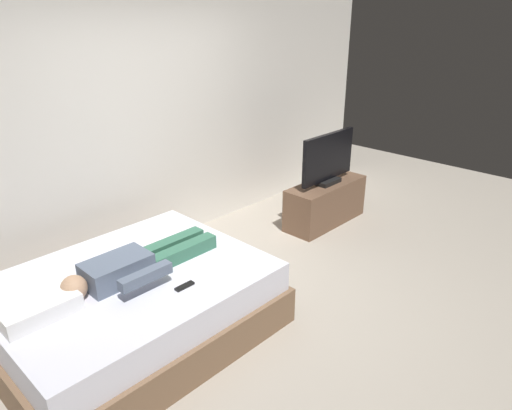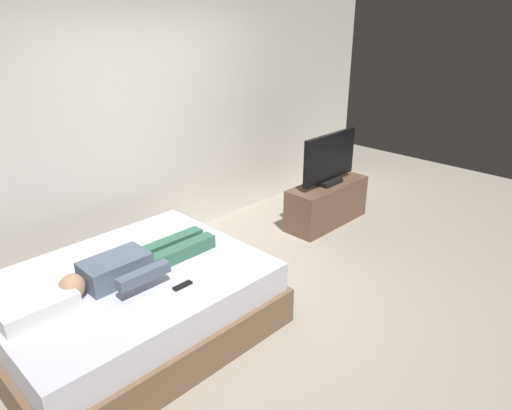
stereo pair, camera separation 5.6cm
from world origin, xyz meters
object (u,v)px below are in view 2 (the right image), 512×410
(remote, at_px, (183,286))
(tv, at_px, (329,160))
(pillow, at_px, (35,305))
(tv_stand, at_px, (327,203))
(person, at_px, (132,264))
(bed, at_px, (132,305))

(remote, relative_size, tv, 0.17)
(pillow, xyz_separation_m, remote, (0.86, -0.43, -0.05))
(tv_stand, height_order, tv, tv)
(person, distance_m, remote, 0.44)
(pillow, distance_m, tv, 3.43)
(pillow, height_order, remote, pillow)
(remote, height_order, tv_stand, remote)
(bed, distance_m, tv, 2.79)
(bed, relative_size, pillow, 4.17)
(remote, bearing_deg, bed, 112.58)
(remote, bearing_deg, person, 110.47)
(pillow, relative_size, tv_stand, 0.44)
(person, bearing_deg, tv_stand, 4.24)
(bed, bearing_deg, tv_stand, 3.61)
(person, relative_size, remote, 8.40)
(remote, relative_size, tv_stand, 0.14)
(bed, xyz_separation_m, person, (0.03, -0.03, 0.36))
(bed, height_order, tv_stand, bed)
(person, bearing_deg, tv, 4.24)
(person, xyz_separation_m, remote, (0.15, -0.40, -0.07))
(bed, distance_m, pillow, 0.76)
(tv_stand, bearing_deg, remote, -166.69)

